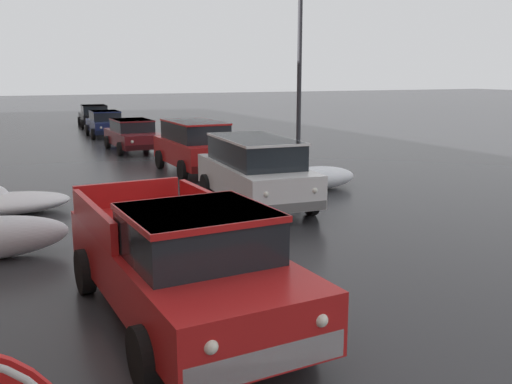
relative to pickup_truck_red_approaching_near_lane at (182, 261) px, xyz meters
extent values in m
ellipsoid|color=white|center=(6.14, 15.16, -0.58)|extent=(3.00, 1.10, 0.60)
ellipsoid|color=white|center=(5.63, 15.32, -0.55)|extent=(0.81, 0.68, 0.68)
ellipsoid|color=white|center=(6.13, 15.14, -0.63)|extent=(0.60, 0.50, 0.50)
ellipsoid|color=white|center=(-2.07, 7.90, -0.62)|extent=(3.15, 1.49, 0.52)
ellipsoid|color=white|center=(6.61, 7.26, -0.54)|extent=(2.66, 1.26, 0.69)
ellipsoid|color=white|center=(6.22, 7.45, -0.65)|extent=(0.56, 0.47, 0.47)
cube|color=red|center=(-0.01, 0.12, -0.14)|extent=(2.22, 5.36, 0.76)
cube|color=black|center=(0.03, -0.62, 0.56)|extent=(1.82, 1.76, 0.64)
cube|color=red|center=(0.03, -0.62, 0.84)|extent=(1.86, 1.82, 0.08)
cube|color=red|center=(0.89, 1.22, 0.46)|extent=(0.21, 2.53, 0.44)
cube|color=red|center=(-1.00, 1.13, 0.46)|extent=(0.21, 2.53, 0.44)
cube|color=red|center=(-0.12, 2.71, 0.46)|extent=(1.89, 0.18, 0.44)
cube|color=#B7B7BC|center=(0.11, -2.45, -0.34)|extent=(1.89, 0.20, 0.32)
sphere|color=white|center=(0.76, -2.46, -0.02)|extent=(0.16, 0.16, 0.16)
sphere|color=white|center=(-0.53, -2.52, -0.02)|extent=(0.16, 0.16, 0.16)
cylinder|color=black|center=(1.08, -1.41, -0.52)|extent=(0.25, 0.73, 0.72)
cylinder|color=black|center=(-0.95, -1.50, -0.52)|extent=(0.25, 0.73, 0.72)
cylinder|color=black|center=(0.94, 1.75, -0.52)|extent=(0.25, 0.73, 0.72)
cylinder|color=black|center=(-1.09, 1.66, -0.52)|extent=(0.25, 0.73, 0.72)
cube|color=silver|center=(3.97, 6.00, -0.14)|extent=(2.23, 4.77, 0.80)
cube|color=black|center=(3.98, 6.05, 0.60)|extent=(1.86, 3.36, 0.68)
cube|color=silver|center=(3.98, 6.05, 0.91)|extent=(1.90, 3.43, 0.06)
cube|color=slate|center=(3.79, 3.74, -0.42)|extent=(1.82, 0.27, 0.22)
cube|color=slate|center=(4.16, 8.26, -0.42)|extent=(1.82, 0.27, 0.22)
cylinder|color=black|center=(4.80, 4.49, -0.54)|extent=(0.24, 0.69, 0.68)
cylinder|color=black|center=(2.91, 4.65, -0.54)|extent=(0.24, 0.69, 0.68)
cylinder|color=black|center=(5.04, 7.35, -0.54)|extent=(0.24, 0.69, 0.68)
cylinder|color=black|center=(3.15, 7.51, -0.54)|extent=(0.24, 0.69, 0.68)
sphere|color=silver|center=(4.39, 3.66, -0.06)|extent=(0.14, 0.14, 0.14)
sphere|color=silver|center=(3.19, 3.76, -0.06)|extent=(0.14, 0.14, 0.14)
cube|color=red|center=(4.33, 11.72, -0.14)|extent=(1.83, 4.33, 0.80)
cube|color=black|center=(4.33, 11.76, 0.60)|extent=(1.57, 3.03, 0.68)
cube|color=red|center=(4.33, 11.76, 0.91)|extent=(1.61, 3.09, 0.06)
cube|color=#520B0B|center=(4.33, 9.60, -0.42)|extent=(1.79, 0.12, 0.22)
cube|color=#520B0B|center=(4.32, 13.83, -0.42)|extent=(1.79, 0.12, 0.22)
cylinder|color=black|center=(5.26, 10.38, -0.54)|extent=(0.18, 0.68, 0.68)
cylinder|color=black|center=(3.40, 10.37, -0.54)|extent=(0.18, 0.68, 0.68)
cylinder|color=black|center=(5.26, 13.06, -0.54)|extent=(0.18, 0.68, 0.68)
cylinder|color=black|center=(3.39, 13.06, -0.54)|extent=(0.18, 0.68, 0.68)
sphere|color=silver|center=(4.92, 9.57, -0.06)|extent=(0.14, 0.14, 0.14)
sphere|color=silver|center=(3.74, 9.57, -0.06)|extent=(0.14, 0.14, 0.14)
cube|color=maroon|center=(3.68, 18.29, -0.28)|extent=(1.82, 4.36, 0.60)
cube|color=black|center=(3.68, 18.51, 0.28)|extent=(1.56, 2.27, 0.52)
cube|color=maroon|center=(3.68, 18.51, 0.51)|extent=(1.59, 2.31, 0.06)
cube|color=black|center=(3.69, 16.17, -0.46)|extent=(1.76, 0.13, 0.22)
cube|color=black|center=(3.67, 20.42, -0.46)|extent=(1.76, 0.13, 0.22)
cylinder|color=black|center=(4.61, 16.95, -0.58)|extent=(0.18, 0.60, 0.60)
cylinder|color=black|center=(2.77, 16.94, -0.58)|extent=(0.18, 0.60, 0.60)
cylinder|color=black|center=(4.59, 19.65, -0.58)|extent=(0.18, 0.60, 0.60)
cylinder|color=black|center=(2.76, 19.64, -0.58)|extent=(0.18, 0.60, 0.60)
sphere|color=silver|center=(4.28, 16.14, -0.20)|extent=(0.14, 0.14, 0.14)
sphere|color=silver|center=(3.11, 16.14, -0.20)|extent=(0.14, 0.14, 0.14)
cube|color=navy|center=(3.74, 25.02, -0.28)|extent=(1.85, 4.04, 0.60)
cube|color=black|center=(3.74, 25.22, 0.28)|extent=(1.54, 2.12, 0.52)
cube|color=navy|center=(3.74, 25.22, 0.51)|extent=(1.58, 2.16, 0.06)
cube|color=black|center=(3.67, 23.08, -0.46)|extent=(1.68, 0.18, 0.22)
cube|color=black|center=(3.81, 26.96, -0.46)|extent=(1.68, 0.18, 0.22)
cylinder|color=black|center=(4.57, 23.76, -0.58)|extent=(0.20, 0.61, 0.60)
cylinder|color=black|center=(2.82, 23.82, -0.58)|extent=(0.20, 0.61, 0.60)
cylinder|color=black|center=(4.65, 26.22, -0.58)|extent=(0.20, 0.61, 0.60)
cylinder|color=black|center=(2.91, 26.28, -0.58)|extent=(0.20, 0.61, 0.60)
sphere|color=silver|center=(4.22, 23.03, -0.20)|extent=(0.14, 0.14, 0.14)
sphere|color=silver|center=(3.11, 23.07, -0.20)|extent=(0.14, 0.14, 0.14)
cube|color=black|center=(4.21, 31.27, -0.28)|extent=(2.05, 4.22, 0.60)
cube|color=black|center=(4.22, 31.47, 0.28)|extent=(1.66, 2.24, 0.52)
cube|color=black|center=(4.22, 31.47, 0.51)|extent=(1.70, 2.28, 0.06)
cube|color=black|center=(4.06, 29.27, -0.46)|extent=(1.73, 0.24, 0.22)
cube|color=black|center=(4.35, 33.26, -0.46)|extent=(1.73, 0.24, 0.22)
cylinder|color=black|center=(5.01, 29.93, -0.58)|extent=(0.22, 0.61, 0.60)
cylinder|color=black|center=(3.22, 30.06, -0.58)|extent=(0.22, 0.61, 0.60)
cylinder|color=black|center=(5.20, 32.47, -0.58)|extent=(0.22, 0.61, 0.60)
cylinder|color=black|center=(3.40, 32.60, -0.58)|extent=(0.22, 0.61, 0.60)
sphere|color=silver|center=(4.63, 29.20, -0.20)|extent=(0.14, 0.14, 0.14)
sphere|color=silver|center=(3.49, 29.28, -0.20)|extent=(0.14, 0.14, 0.14)
cylinder|color=#28282D|center=(6.64, 8.40, 2.33)|extent=(0.14, 0.14, 6.43)
camera|label=1|loc=(-2.31, -7.29, 2.57)|focal=39.79mm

